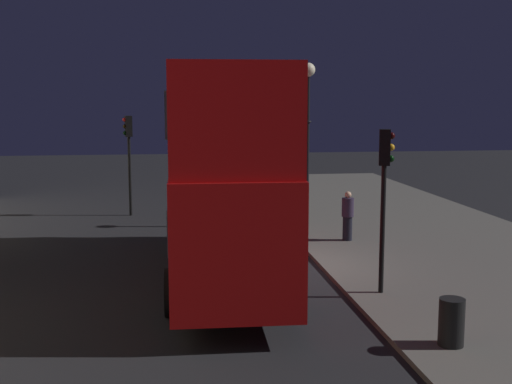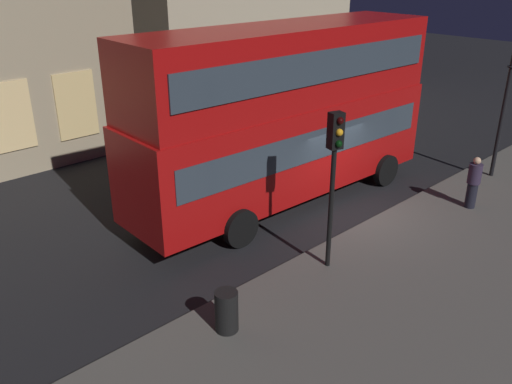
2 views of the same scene
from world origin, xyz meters
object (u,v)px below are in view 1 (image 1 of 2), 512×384
traffic_light_far_side (129,144)px  street_lamp (308,106)px  traffic_light_near_kerb (385,176)px  pedestrian (348,216)px  double_decker_bus (223,165)px  litter_bin (451,322)px

traffic_light_far_side → street_lamp: street_lamp is taller
traffic_light_near_kerb → pedestrian: (5.87, -0.81, -2.01)m
traffic_light_far_side → double_decker_bus: bearing=2.1°
traffic_light_far_side → pedestrian: bearing=34.8°
street_lamp → litter_bin: bearing=-179.6°
traffic_light_near_kerb → litter_bin: (-3.49, -0.18, -2.39)m
double_decker_bus → litter_bin: 7.27m
traffic_light_near_kerb → litter_bin: 4.23m
pedestrian → traffic_light_near_kerb: bearing=-16.0°
double_decker_bus → traffic_light_near_kerb: double_decker_bus is taller
litter_bin → double_decker_bus: bearing=34.1°
double_decker_bus → traffic_light_far_side: (10.15, 2.98, -0.11)m
traffic_light_near_kerb → pedestrian: 6.26m
traffic_light_far_side → street_lamp: (-3.40, -6.72, 1.57)m
traffic_light_far_side → litter_bin: (-15.81, -6.81, -2.37)m
double_decker_bus → traffic_light_near_kerb: bearing=-118.7°
pedestrian → litter_bin: pedestrian is taller
double_decker_bus → litter_bin: size_ratio=11.72×
pedestrian → traffic_light_far_side: bearing=-139.1°
double_decker_bus → litter_bin: bearing=-143.9°
litter_bin → traffic_light_near_kerb: bearing=3.0°
double_decker_bus → pedestrian: double_decker_bus is taller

